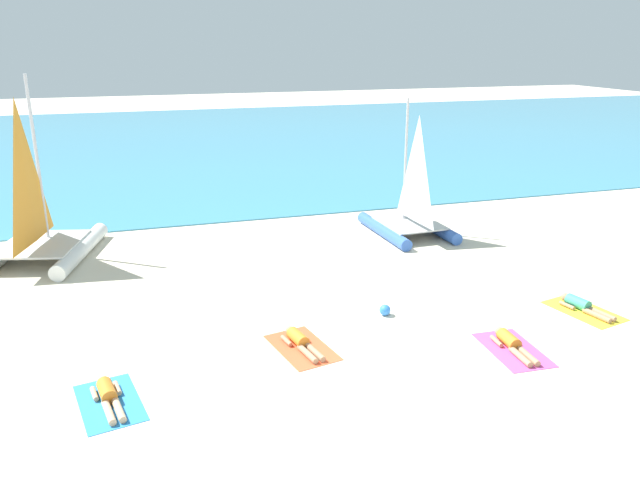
{
  "coord_description": "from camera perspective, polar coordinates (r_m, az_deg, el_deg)",
  "views": [
    {
      "loc": [
        -4.99,
        -10.76,
        6.72
      ],
      "look_at": [
        0.0,
        5.4,
        1.2
      ],
      "focal_mm": 34.82,
      "sensor_mm": 36.0,
      "label": 1
    }
  ],
  "objects": [
    {
      "name": "ground_plane",
      "position": [
        22.39,
        -3.48,
        0.57
      ],
      "size": [
        120.0,
        120.0,
        0.0
      ],
      "primitive_type": "plane",
      "color": "beige"
    },
    {
      "name": "ocean_water",
      "position": [
        43.57,
        -10.51,
        8.93
      ],
      "size": [
        120.0,
        40.0,
        0.05
      ],
      "primitive_type": "cube",
      "color": "teal",
      "rests_on": "ground"
    },
    {
      "name": "sailboat_white",
      "position": [
        21.44,
        -24.3,
        0.54
      ],
      "size": [
        3.79,
        4.93,
        5.7
      ],
      "rotation": [
        0.0,
        0.0,
        -0.25
      ],
      "color": "white",
      "rests_on": "ground"
    },
    {
      "name": "sailboat_blue",
      "position": [
        22.33,
        8.2,
        2.27
      ],
      "size": [
        2.5,
        3.76,
        4.77
      ],
      "rotation": [
        0.0,
        0.0,
        0.05
      ],
      "color": "blue",
      "rests_on": "ground"
    },
    {
      "name": "towel_leftmost",
      "position": [
        13.05,
        -18.77,
        -13.96
      ],
      "size": [
        1.45,
        2.08,
        0.01
      ],
      "primitive_type": "cube",
      "rotation": [
        0.0,
        0.0,
        0.2
      ],
      "color": "#338CD8",
      "rests_on": "ground"
    },
    {
      "name": "sunbather_leftmost",
      "position": [
        13.04,
        -18.88,
        -13.35
      ],
      "size": [
        0.7,
        1.56,
        0.3
      ],
      "rotation": [
        0.0,
        0.0,
        0.2
      ],
      "color": "orange",
      "rests_on": "towel_leftmost"
    },
    {
      "name": "towel_center_left",
      "position": [
        14.34,
        -1.67,
        -9.85
      ],
      "size": [
        1.45,
        2.08,
        0.01
      ],
      "primitive_type": "cube",
      "rotation": [
        0.0,
        0.0,
        0.2
      ],
      "color": "#EA5933",
      "rests_on": "ground"
    },
    {
      "name": "sunbather_center_left",
      "position": [
        14.33,
        -1.8,
        -9.3
      ],
      "size": [
        0.7,
        1.56,
        0.3
      ],
      "rotation": [
        0.0,
        0.0,
        0.2
      ],
      "color": "orange",
      "rests_on": "towel_center_left"
    },
    {
      "name": "towel_center_right",
      "position": [
        14.9,
        17.31,
        -9.6
      ],
      "size": [
        1.2,
        1.95,
        0.01
      ],
      "primitive_type": "cube",
      "rotation": [
        0.0,
        0.0,
        -0.05
      ],
      "color": "#D84C99",
      "rests_on": "ground"
    },
    {
      "name": "sunbather_center_right",
      "position": [
        14.89,
        17.22,
        -9.06
      ],
      "size": [
        0.56,
        1.57,
        0.3
      ],
      "rotation": [
        0.0,
        0.0,
        -0.05
      ],
      "color": "orange",
      "rests_on": "towel_center_right"
    },
    {
      "name": "towel_rightmost",
      "position": [
        17.51,
        23.08,
        -6.01
      ],
      "size": [
        1.47,
        2.09,
        0.01
      ],
      "primitive_type": "cube",
      "rotation": [
        0.0,
        0.0,
        0.21
      ],
      "color": "yellow",
      "rests_on": "ground"
    },
    {
      "name": "sunbather_rightmost",
      "position": [
        17.5,
        22.96,
        -5.57
      ],
      "size": [
        0.72,
        1.56,
        0.3
      ],
      "rotation": [
        0.0,
        0.0,
        0.21
      ],
      "color": "#3FB28C",
      "rests_on": "towel_rightmost"
    },
    {
      "name": "beach_ball",
      "position": [
        15.92,
        5.99,
        -6.42
      ],
      "size": [
        0.29,
        0.29,
        0.29
      ],
      "primitive_type": "sphere",
      "color": "#337FE5",
      "rests_on": "ground"
    }
  ]
}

